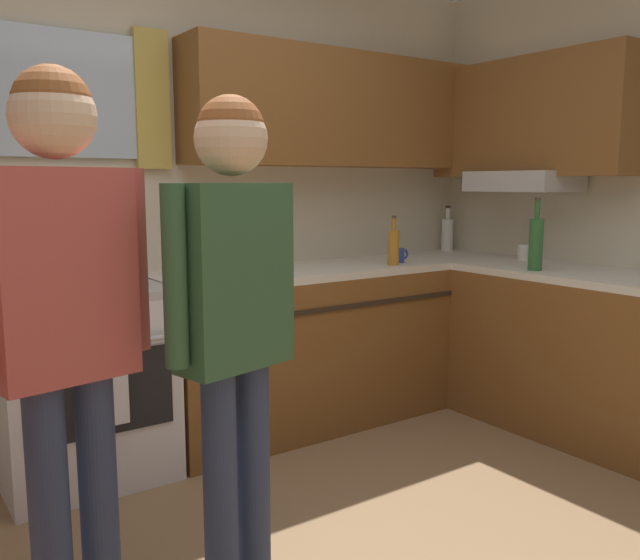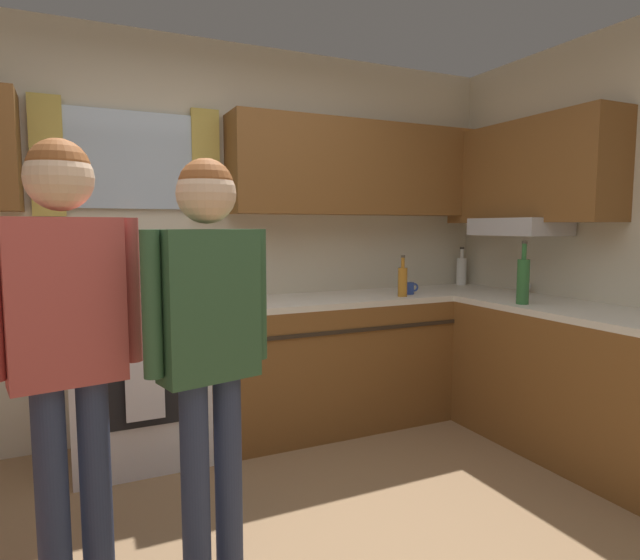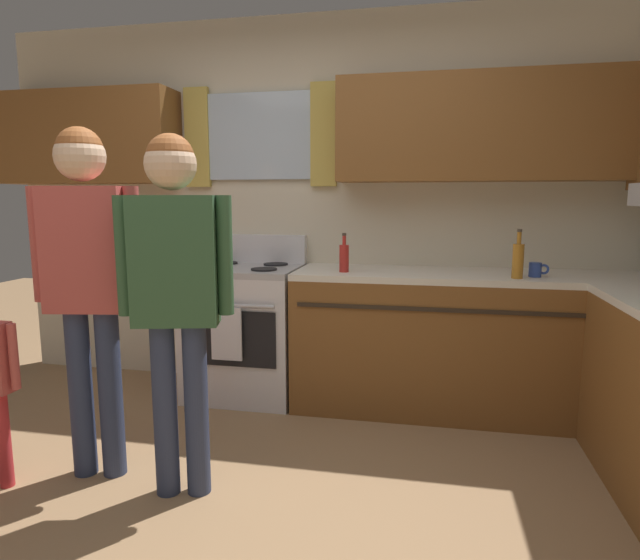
# 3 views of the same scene
# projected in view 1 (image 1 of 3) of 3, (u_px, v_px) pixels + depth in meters

# --- Properties ---
(back_wall_unit) EXTENTS (4.60, 0.42, 2.60)m
(back_wall_unit) POSITION_uv_depth(u_px,v_px,m) (145.00, 160.00, 3.42)
(back_wall_unit) COLOR beige
(back_wall_unit) RESTS_ON ground
(kitchen_counter_run) EXTENTS (2.32, 2.16, 0.90)m
(kitchen_counter_run) POSITION_uv_depth(u_px,v_px,m) (440.00, 345.00, 3.81)
(kitchen_counter_run) COLOR brown
(kitchen_counter_run) RESTS_ON ground
(stove_oven) EXTENTS (0.74, 0.67, 1.10)m
(stove_oven) POSITION_uv_depth(u_px,v_px,m) (81.00, 380.00, 3.09)
(stove_oven) COLOR silver
(stove_oven) RESTS_ON ground
(bottle_oil_amber) EXTENTS (0.06, 0.06, 0.29)m
(bottle_oil_amber) POSITION_uv_depth(u_px,v_px,m) (394.00, 246.00, 3.84)
(bottle_oil_amber) COLOR #B27223
(bottle_oil_amber) RESTS_ON kitchen_counter_run
(bottle_sauce_red) EXTENTS (0.06, 0.06, 0.25)m
(bottle_sauce_red) POSITION_uv_depth(u_px,v_px,m) (228.00, 260.00, 3.32)
(bottle_sauce_red) COLOR red
(bottle_sauce_red) RESTS_ON kitchen_counter_run
(bottle_milk_white) EXTENTS (0.08, 0.08, 0.31)m
(bottle_milk_white) POSITION_uv_depth(u_px,v_px,m) (447.00, 234.00, 4.66)
(bottle_milk_white) COLOR white
(bottle_milk_white) RESTS_ON kitchen_counter_run
(bottle_wine_green) EXTENTS (0.08, 0.08, 0.39)m
(bottle_wine_green) POSITION_uv_depth(u_px,v_px,m) (536.00, 243.00, 3.61)
(bottle_wine_green) COLOR #2D6633
(bottle_wine_green) RESTS_ON kitchen_counter_run
(mug_ceramic_white) EXTENTS (0.13, 0.08, 0.09)m
(mug_ceramic_white) POSITION_uv_depth(u_px,v_px,m) (524.00, 252.00, 4.13)
(mug_ceramic_white) COLOR white
(mug_ceramic_white) RESTS_ON kitchen_counter_run
(mug_cobalt_blue) EXTENTS (0.11, 0.07, 0.08)m
(mug_cobalt_blue) POSITION_uv_depth(u_px,v_px,m) (399.00, 255.00, 3.99)
(mug_cobalt_blue) COLOR #2D479E
(mug_cobalt_blue) RESTS_ON kitchen_counter_run
(adult_holding_child) EXTENTS (0.51, 0.23, 1.68)m
(adult_holding_child) POSITION_uv_depth(u_px,v_px,m) (63.00, 298.00, 1.84)
(adult_holding_child) COLOR #2D3856
(adult_holding_child) RESTS_ON ground
(adult_in_plaid) EXTENTS (0.49, 0.24, 1.63)m
(adult_in_plaid) POSITION_uv_depth(u_px,v_px,m) (234.00, 296.00, 2.05)
(adult_in_plaid) COLOR #2D3856
(adult_in_plaid) RESTS_ON ground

